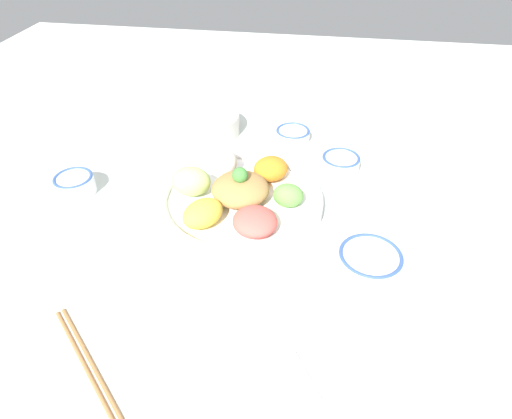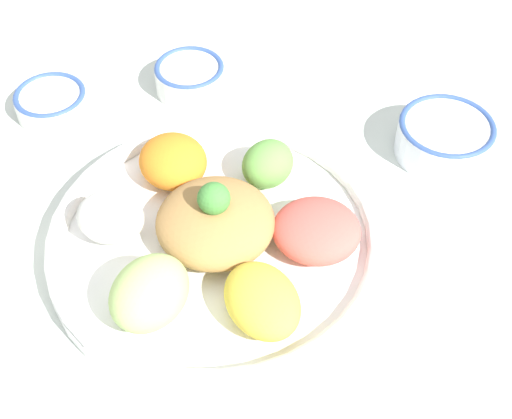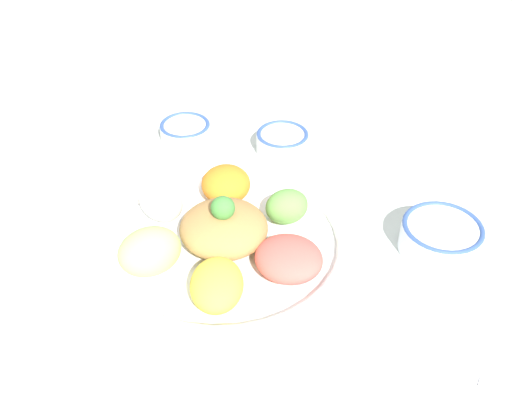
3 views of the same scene
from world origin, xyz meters
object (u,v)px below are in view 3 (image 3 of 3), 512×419
serving_spoon_main (482,382)px  salad_platter (221,240)px  sauce_bowl_red (441,236)px  side_serving_bowl (50,163)px  rice_bowl_plain (282,141)px  sauce_bowl_dark (185,130)px

serving_spoon_main → salad_platter: bearing=171.9°
sauce_bowl_red → side_serving_bowl: size_ratio=0.61×
rice_bowl_plain → salad_platter: bearing=-51.0°
rice_bowl_plain → serving_spoon_main: bearing=-7.4°
salad_platter → sauce_bowl_red: salad_platter is taller
salad_platter → sauce_bowl_red: bearing=60.4°
salad_platter → side_serving_bowl: bearing=-153.7°
salad_platter → rice_bowl_plain: (-0.18, 0.22, -0.01)m
rice_bowl_plain → sauce_bowl_dark: bearing=-135.0°
rice_bowl_plain → side_serving_bowl: bearing=-109.6°
sauce_bowl_dark → rice_bowl_plain: 0.18m
sauce_bowl_red → rice_bowl_plain: 0.34m
salad_platter → side_serving_bowl: salad_platter is taller
sauce_bowl_red → rice_bowl_plain: size_ratio=1.25×
salad_platter → sauce_bowl_red: (0.15, 0.27, -0.00)m
side_serving_bowl → sauce_bowl_dark: bearing=88.9°
side_serving_bowl → serving_spoon_main: size_ratio=1.56×
sauce_bowl_red → serving_spoon_main: bearing=-32.0°
side_serving_bowl → serving_spoon_main: (0.66, 0.30, -0.03)m
salad_platter → sauce_bowl_dark: size_ratio=3.92×
salad_platter → rice_bowl_plain: bearing=129.0°
sauce_bowl_dark → rice_bowl_plain: rice_bowl_plain is taller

